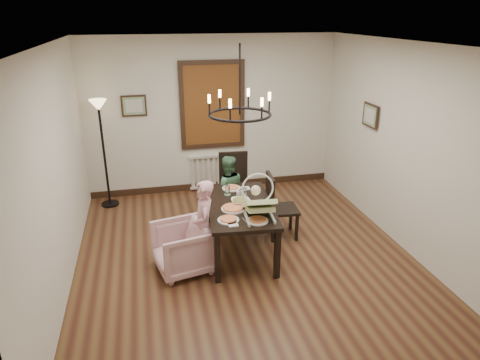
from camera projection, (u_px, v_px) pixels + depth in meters
name	position (u px, v px, depth m)	size (l,w,h in m)	color
room_shell	(239.00, 151.00, 5.74)	(4.51, 5.00, 2.81)	brown
dining_table	(240.00, 210.00, 5.80)	(1.00, 1.61, 0.72)	black
chair_far	(235.00, 187.00, 6.84)	(0.47, 0.47, 1.06)	black
chair_right	(283.00, 206.00, 6.27)	(0.43, 0.43, 0.99)	black
armchair	(183.00, 248.00, 5.48)	(0.68, 0.70, 0.64)	#C6979A
elderly_woman	(204.00, 233.00, 5.46)	(0.37, 0.24, 1.01)	#D1939D
seated_man	(227.00, 196.00, 6.66)	(0.45, 0.35, 0.93)	#426F4D
baby_bouncer	(259.00, 202.00, 5.37)	(0.43, 0.59, 0.39)	beige
salad_bowl	(241.00, 201.00, 5.77)	(0.30, 0.30, 0.07)	white
pizza_platter	(233.00, 208.00, 5.60)	(0.31, 0.31, 0.04)	tan
drinking_glass	(245.00, 198.00, 5.79)	(0.06, 0.06, 0.12)	silver
window_blinds	(212.00, 105.00, 7.56)	(1.00, 0.03, 1.40)	brown
radiator	(214.00, 171.00, 8.04)	(0.92, 0.12, 0.62)	silver
picture_back	(134.00, 106.00, 7.27)	(0.42, 0.03, 0.36)	black
picture_right	(370.00, 116.00, 6.59)	(0.42, 0.03, 0.36)	black
floor_lamp	(104.00, 156.00, 7.14)	(0.30, 0.30, 1.80)	black
chandelier	(240.00, 114.00, 5.32)	(0.80, 0.80, 0.04)	black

